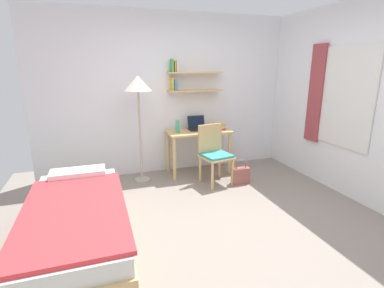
{
  "coord_description": "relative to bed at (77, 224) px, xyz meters",
  "views": [
    {
      "loc": [
        -1.23,
        -2.7,
        1.77
      ],
      "look_at": [
        -0.16,
        0.51,
        0.85
      ],
      "focal_mm": 27.18,
      "sensor_mm": 36.0,
      "label": 1
    }
  ],
  "objects": [
    {
      "name": "ground_plane",
      "position": [
        1.5,
        -0.11,
        -0.24
      ],
      "size": [
        5.28,
        5.28,
        0.0
      ],
      "primitive_type": "plane",
      "color": "gray"
    },
    {
      "name": "wall_back",
      "position": [
        1.5,
        1.91,
        1.07
      ],
      "size": [
        4.4,
        0.27,
        2.6
      ],
      "color": "white",
      "rests_on": "ground_plane"
    },
    {
      "name": "wall_right",
      "position": [
        3.52,
        -0.07,
        1.06
      ],
      "size": [
        0.1,
        4.4,
        2.6
      ],
      "color": "white",
      "rests_on": "ground_plane"
    },
    {
      "name": "bed",
      "position": [
        0.0,
        0.0,
        0.0
      ],
      "size": [
        0.93,
        2.04,
        0.54
      ],
      "color": "tan",
      "rests_on": "ground_plane"
    },
    {
      "name": "desk",
      "position": [
        1.85,
        1.59,
        0.35
      ],
      "size": [
        1.04,
        0.51,
        0.73
      ],
      "color": "tan",
      "rests_on": "ground_plane"
    },
    {
      "name": "desk_chair",
      "position": [
        1.94,
        1.12,
        0.25
      ],
      "size": [
        0.5,
        0.49,
        0.9
      ],
      "color": "tan",
      "rests_on": "ground_plane"
    },
    {
      "name": "standing_lamp",
      "position": [
        0.88,
        1.53,
        1.19
      ],
      "size": [
        0.4,
        0.4,
        1.63
      ],
      "color": "#B2A893",
      "rests_on": "ground_plane"
    },
    {
      "name": "laptop",
      "position": [
        1.86,
        1.69,
        0.55
      ],
      "size": [
        0.3,
        0.23,
        0.23
      ],
      "color": "black",
      "rests_on": "desk"
    },
    {
      "name": "water_bottle",
      "position": [
        1.49,
        1.57,
        0.59
      ],
      "size": [
        0.06,
        0.06,
        0.2
      ],
      "primitive_type": "cylinder",
      "color": "#42A87F",
      "rests_on": "desk"
    },
    {
      "name": "book_stack",
      "position": [
        2.22,
        1.6,
        0.54
      ],
      "size": [
        0.17,
        0.24,
        0.1
      ],
      "color": "#D13D38",
      "rests_on": "desk"
    },
    {
      "name": "handbag",
      "position": [
        2.31,
        0.92,
        -0.1
      ],
      "size": [
        0.27,
        0.11,
        0.4
      ],
      "color": "#99564C",
      "rests_on": "ground_plane"
    }
  ]
}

